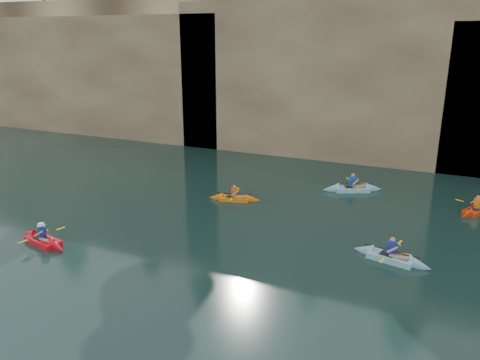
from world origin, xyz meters
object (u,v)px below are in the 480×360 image
at_px(kayaker_orange, 235,198).
at_px(kayaker_red_far, 476,210).
at_px(main_kayaker, 43,240).
at_px(kayaker_ltblue_near, 391,257).

height_order(kayaker_orange, kayaker_red_far, kayaker_red_far).
xyz_separation_m(kayaker_orange, kayaker_red_far, (12.00, 3.45, 0.00)).
bearing_deg(kayaker_orange, main_kayaker, -135.72).
bearing_deg(kayaker_red_far, main_kayaker, 150.69).
relative_size(kayaker_orange, kayaker_red_far, 0.97).
bearing_deg(kayaker_red_far, kayaker_ltblue_near, -178.06).
height_order(main_kayaker, kayaker_red_far, main_kayaker).
bearing_deg(kayaker_orange, kayaker_red_far, 2.26).
xyz_separation_m(main_kayaker, kayaker_ltblue_near, (13.94, 4.53, -0.00)).
distance_m(main_kayaker, kayaker_ltblue_near, 14.66).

